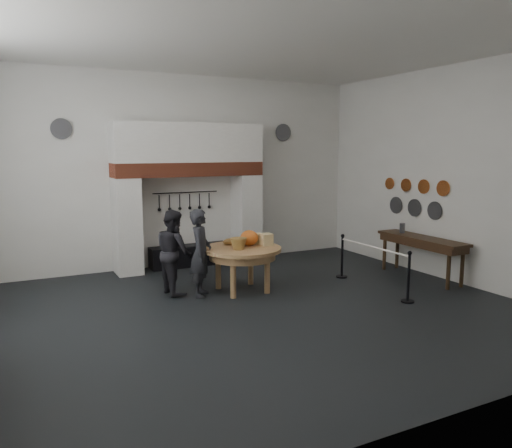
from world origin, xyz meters
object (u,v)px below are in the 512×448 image
work_table (242,249)px  visitor_near (201,253)px  visitor_far (174,252)px  barrier_post_near (409,278)px  side_table (422,238)px  barrier_post_far (342,257)px  iron_range (190,255)px

work_table → visitor_near: 0.84m
visitor_far → barrier_post_near: 4.42m
side_table → barrier_post_far: 1.75m
work_table → side_table: side_table is taller
visitor_far → barrier_post_far: bearing=-103.9°
iron_range → barrier_post_far: size_ratio=2.11×
work_table → barrier_post_far: (2.38, -0.04, -0.39)m
iron_range → visitor_near: (-0.62, -2.44, 0.58)m
visitor_near → visitor_far: (-0.40, 0.40, -0.02)m
iron_range → barrier_post_far: (2.59, -2.55, 0.20)m
iron_range → side_table: side_table is taller
visitor_far → barrier_post_far: 3.67m
visitor_near → barrier_post_near: 3.87m
iron_range → barrier_post_near: barrier_post_near is taller
work_table → barrier_post_near: bearing=-40.6°
visitor_far → barrier_post_near: visitor_far is taller
visitor_far → side_table: size_ratio=0.74×
visitor_near → barrier_post_far: visitor_near is taller
side_table → barrier_post_near: (-1.51, -1.21, -0.42)m
work_table → visitor_near: (-0.84, 0.07, -0.01)m
visitor_near → iron_range: bearing=13.7°
side_table → barrier_post_near: 1.98m
barrier_post_near → side_table: bearing=38.7°
iron_range → side_table: (4.10, -3.34, 0.62)m
side_table → visitor_far: bearing=165.7°
visitor_near → side_table: size_ratio=0.76×
side_table → iron_range: bearing=140.8°
barrier_post_near → work_table: bearing=139.4°
iron_range → visitor_far: 2.35m
iron_range → barrier_post_near: 5.24m
visitor_far → work_table: bearing=-116.7°
barrier_post_near → iron_range: bearing=119.7°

